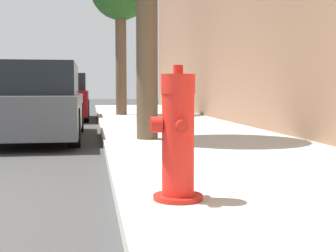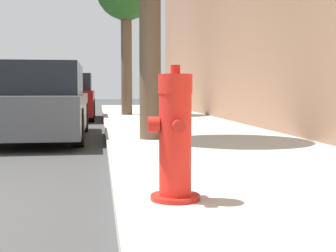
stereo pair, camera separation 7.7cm
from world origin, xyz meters
name	(u,v)px [view 1 (the left image)]	position (x,y,z in m)	size (l,w,h in m)	color
sidewalk_slab	(328,204)	(3.65, 0.00, 0.07)	(3.16, 40.00, 0.13)	#B7B2A8
fire_hydrant	(178,139)	(2.50, 0.06, 0.58)	(0.38, 0.37, 0.97)	red
parked_car_near	(34,103)	(0.85, 5.66, 0.67)	(1.72, 4.34, 1.39)	#4C5156
parked_car_mid	(60,98)	(0.96, 11.21, 0.66)	(1.71, 3.88, 1.38)	maroon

